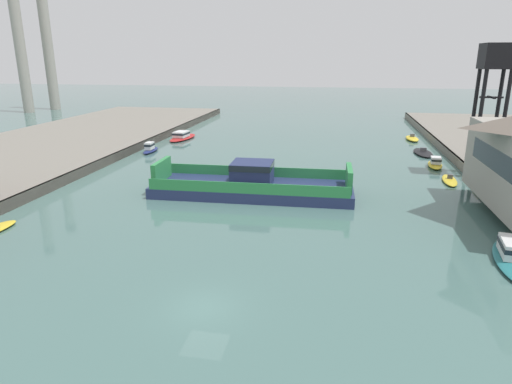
{
  "coord_description": "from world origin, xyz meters",
  "views": [
    {
      "loc": [
        7.02,
        -21.76,
        13.84
      ],
      "look_at": [
        0.0,
        16.71,
        2.0
      ],
      "focal_mm": 31.31,
      "sensor_mm": 36.0,
      "label": 1
    }
  ],
  "objects_px": {
    "chain_ferry": "(252,185)",
    "moored_boat_far_left": "(435,163)",
    "moored_boat_upstream_b": "(423,153)",
    "moored_boat_near_left": "(450,180)",
    "moored_boat_mid_right": "(182,136)",
    "crane_tower": "(495,70)",
    "moored_boat_far_right": "(150,149)",
    "smokestack_distant_b": "(46,37)",
    "smokestack_distant_a": "(17,27)",
    "moored_boat_upstream_a": "(412,138)"
  },
  "relations": [
    {
      "from": "chain_ferry",
      "to": "moored_boat_far_left",
      "type": "xyz_separation_m",
      "value": [
        21.34,
        16.28,
        -0.56
      ]
    },
    {
      "from": "moored_boat_upstream_b",
      "to": "moored_boat_near_left",
      "type": "bearing_deg",
      "value": -88.78
    },
    {
      "from": "moored_boat_mid_right",
      "to": "crane_tower",
      "type": "xyz_separation_m",
      "value": [
        44.21,
        -17.39,
        11.87
      ]
    },
    {
      "from": "chain_ferry",
      "to": "crane_tower",
      "type": "xyz_separation_m",
      "value": [
        25.89,
        12.76,
        11.34
      ]
    },
    {
      "from": "moored_boat_upstream_b",
      "to": "chain_ferry",
      "type": "bearing_deg",
      "value": -130.75
    },
    {
      "from": "moored_boat_far_right",
      "to": "smokestack_distant_b",
      "type": "xyz_separation_m",
      "value": [
        -49.29,
        50.26,
        18.46
      ]
    },
    {
      "from": "moored_boat_far_left",
      "to": "moored_boat_far_right",
      "type": "xyz_separation_m",
      "value": [
        -40.62,
        2.2,
        0.08
      ]
    },
    {
      "from": "moored_boat_upstream_b",
      "to": "moored_boat_far_right",
      "type": "bearing_deg",
      "value": -171.38
    },
    {
      "from": "smokestack_distant_a",
      "to": "smokestack_distant_b",
      "type": "distance_m",
      "value": 8.3
    },
    {
      "from": "moored_boat_far_right",
      "to": "moored_boat_upstream_b",
      "type": "height_order",
      "value": "moored_boat_far_right"
    },
    {
      "from": "chain_ferry",
      "to": "moored_boat_near_left",
      "type": "bearing_deg",
      "value": 22.43
    },
    {
      "from": "moored_boat_mid_right",
      "to": "moored_boat_far_left",
      "type": "distance_m",
      "value": 42.02
    },
    {
      "from": "smokestack_distant_a",
      "to": "smokestack_distant_b",
      "type": "bearing_deg",
      "value": 72.0
    },
    {
      "from": "moored_boat_mid_right",
      "to": "smokestack_distant_b",
      "type": "height_order",
      "value": "smokestack_distant_b"
    },
    {
      "from": "moored_boat_far_right",
      "to": "crane_tower",
      "type": "bearing_deg",
      "value": -7.23
    },
    {
      "from": "moored_boat_near_left",
      "to": "moored_boat_far_right",
      "type": "xyz_separation_m",
      "value": [
        -40.82,
        9.59,
        0.37
      ]
    },
    {
      "from": "chain_ferry",
      "to": "moored_boat_near_left",
      "type": "xyz_separation_m",
      "value": [
        21.54,
        8.89,
        -0.85
      ]
    },
    {
      "from": "crane_tower",
      "to": "moored_boat_far_left",
      "type": "bearing_deg",
      "value": 142.19
    },
    {
      "from": "moored_boat_far_right",
      "to": "moored_boat_upstream_a",
      "type": "xyz_separation_m",
      "value": [
        40.63,
        18.02,
        -0.29
      ]
    },
    {
      "from": "moored_boat_upstream_b",
      "to": "crane_tower",
      "type": "height_order",
      "value": "crane_tower"
    },
    {
      "from": "moored_boat_far_right",
      "to": "crane_tower",
      "type": "height_order",
      "value": "crane_tower"
    },
    {
      "from": "moored_boat_upstream_a",
      "to": "moored_boat_far_left",
      "type": "bearing_deg",
      "value": -90.03
    },
    {
      "from": "smokestack_distant_a",
      "to": "smokestack_distant_b",
      "type": "relative_size",
      "value": 1.11
    },
    {
      "from": "moored_boat_far_right",
      "to": "crane_tower",
      "type": "xyz_separation_m",
      "value": [
        45.16,
        -5.73,
        11.81
      ]
    },
    {
      "from": "moored_boat_mid_right",
      "to": "smokestack_distant_b",
      "type": "bearing_deg",
      "value": 142.47
    },
    {
      "from": "chain_ferry",
      "to": "moored_boat_far_right",
      "type": "distance_m",
      "value": 26.71
    },
    {
      "from": "moored_boat_near_left",
      "to": "moored_boat_far_left",
      "type": "distance_m",
      "value": 7.4
    },
    {
      "from": "moored_boat_upstream_a",
      "to": "moored_boat_upstream_b",
      "type": "height_order",
      "value": "moored_boat_upstream_a"
    },
    {
      "from": "moored_boat_far_right",
      "to": "moored_boat_upstream_a",
      "type": "height_order",
      "value": "moored_boat_far_right"
    },
    {
      "from": "chain_ferry",
      "to": "smokestack_distant_b",
      "type": "relative_size",
      "value": 0.58
    },
    {
      "from": "moored_boat_far_left",
      "to": "smokestack_distant_b",
      "type": "height_order",
      "value": "smokestack_distant_b"
    },
    {
      "from": "moored_boat_near_left",
      "to": "moored_boat_mid_right",
      "type": "distance_m",
      "value": 45.18
    },
    {
      "from": "moored_boat_near_left",
      "to": "moored_boat_far_left",
      "type": "height_order",
      "value": "moored_boat_far_left"
    },
    {
      "from": "smokestack_distant_b",
      "to": "moored_boat_mid_right",
      "type": "bearing_deg",
      "value": -37.53
    },
    {
      "from": "moored_boat_upstream_b",
      "to": "smokestack_distant_a",
      "type": "xyz_separation_m",
      "value": [
        -92.27,
        36.46,
        20.79
      ]
    },
    {
      "from": "moored_boat_far_left",
      "to": "crane_tower",
      "type": "bearing_deg",
      "value": -37.81
    },
    {
      "from": "moored_boat_mid_right",
      "to": "moored_boat_far_right",
      "type": "bearing_deg",
      "value": -94.67
    },
    {
      "from": "moored_boat_mid_right",
      "to": "moored_boat_far_right",
      "type": "xyz_separation_m",
      "value": [
        -0.95,
        -11.66,
        0.05
      ]
    },
    {
      "from": "smokestack_distant_b",
      "to": "crane_tower",
      "type": "bearing_deg",
      "value": -30.66
    },
    {
      "from": "moored_boat_far_left",
      "to": "smokestack_distant_b",
      "type": "bearing_deg",
      "value": 149.74
    },
    {
      "from": "moored_boat_mid_right",
      "to": "moored_boat_upstream_a",
      "type": "distance_m",
      "value": 40.18
    },
    {
      "from": "moored_boat_near_left",
      "to": "moored_boat_far_right",
      "type": "relative_size",
      "value": 1.12
    },
    {
      "from": "smokestack_distant_a",
      "to": "moored_boat_far_right",
      "type": "bearing_deg",
      "value": -39.44
    },
    {
      "from": "smokestack_distant_b",
      "to": "moored_boat_upstream_a",
      "type": "bearing_deg",
      "value": -19.73
    },
    {
      "from": "moored_boat_upstream_a",
      "to": "crane_tower",
      "type": "height_order",
      "value": "crane_tower"
    },
    {
      "from": "chain_ferry",
      "to": "crane_tower",
      "type": "relative_size",
      "value": 1.47
    },
    {
      "from": "crane_tower",
      "to": "moored_boat_mid_right",
      "type": "bearing_deg",
      "value": 158.53
    },
    {
      "from": "moored_boat_upstream_b",
      "to": "smokestack_distant_a",
      "type": "height_order",
      "value": "smokestack_distant_a"
    },
    {
      "from": "moored_boat_upstream_a",
      "to": "smokestack_distant_a",
      "type": "height_order",
      "value": "smokestack_distant_a"
    },
    {
      "from": "moored_boat_far_left",
      "to": "smokestack_distant_a",
      "type": "relative_size",
      "value": 0.13
    }
  ]
}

